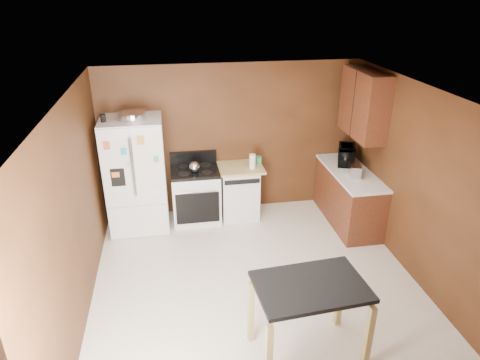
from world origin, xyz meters
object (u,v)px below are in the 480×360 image
object	(u,v)px
microwave	(346,156)
dishwasher	(239,191)
gas_range	(196,194)
roasting_pan	(132,116)
pen_cup	(103,118)
green_canister	(259,160)
toaster	(355,171)
island	(310,297)
refrigerator	(136,175)
kettle	(194,167)
paper_towel	(252,161)

from	to	relation	value
microwave	dishwasher	size ratio (longest dim) A/B	0.54
gas_range	roasting_pan	bearing A→B (deg)	-174.94
pen_cup	green_canister	world-z (taller)	pen_cup
toaster	gas_range	bearing A→B (deg)	-179.72
island	roasting_pan	bearing A→B (deg)	121.18
gas_range	refrigerator	bearing A→B (deg)	-176.19
green_canister	toaster	size ratio (longest dim) A/B	0.45
kettle	microwave	distance (m)	2.49
refrigerator	gas_range	size ratio (longest dim) A/B	1.64
toaster	gas_range	size ratio (longest dim) A/B	0.23
kettle	dishwasher	size ratio (longest dim) A/B	0.20
microwave	dishwasher	distance (m)	1.86
toaster	microwave	bearing A→B (deg)	98.07
kettle	toaster	bearing A→B (deg)	-13.31
green_canister	gas_range	bearing A→B (deg)	-173.80
microwave	dishwasher	bearing A→B (deg)	105.94
paper_towel	island	size ratio (longest dim) A/B	0.21
gas_range	microwave	bearing A→B (deg)	-3.31
pen_cup	island	bearing A→B (deg)	-52.91
kettle	refrigerator	world-z (taller)	refrigerator
refrigerator	island	distance (m)	3.52
toaster	pen_cup	bearing A→B (deg)	-172.17
paper_towel	gas_range	size ratio (longest dim) A/B	0.22
pen_cup	gas_range	world-z (taller)	pen_cup
pen_cup	green_canister	size ratio (longest dim) A/B	0.98
roasting_pan	dishwasher	size ratio (longest dim) A/B	0.45
roasting_pan	gas_range	xyz separation A→B (m)	(0.88, 0.08, -1.39)
pen_cup	gas_range	size ratio (longest dim) A/B	0.10
roasting_pan	pen_cup	xyz separation A→B (m)	(-0.39, -0.07, 0.01)
toaster	island	world-z (taller)	toaster
green_canister	island	world-z (taller)	green_canister
refrigerator	gas_range	bearing A→B (deg)	3.81
kettle	roasting_pan	bearing A→B (deg)	178.39
paper_towel	green_canister	xyz separation A→B (m)	(0.14, 0.19, -0.06)
roasting_pan	green_canister	world-z (taller)	roasting_pan
roasting_pan	gas_range	world-z (taller)	roasting_pan
toaster	refrigerator	distance (m)	3.37
refrigerator	dishwasher	distance (m)	1.69
paper_towel	dishwasher	size ratio (longest dim) A/B	0.27
toaster	refrigerator	size ratio (longest dim) A/B	0.14
roasting_pan	toaster	xyz separation A→B (m)	(3.28, -0.60, -0.86)
toaster	dishwasher	size ratio (longest dim) A/B	0.29
refrigerator	roasting_pan	bearing A→B (deg)	-27.76
toaster	dishwasher	xyz separation A→B (m)	(-1.68, 0.70, -0.54)
microwave	dishwasher	xyz separation A→B (m)	(-1.76, 0.17, -0.58)
refrigerator	green_canister	bearing A→B (deg)	5.10
kettle	paper_towel	world-z (taller)	paper_towel
refrigerator	microwave	bearing A→B (deg)	-1.40
island	microwave	bearing A→B (deg)	61.95
green_canister	refrigerator	xyz separation A→B (m)	(-1.97, -0.18, -0.05)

